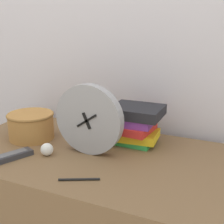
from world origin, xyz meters
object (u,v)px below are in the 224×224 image
(pen, at_px, (79,179))
(basket, at_px, (31,125))
(tv_remote, at_px, (11,156))
(book_stack, at_px, (133,124))
(crumpled_paper_ball, at_px, (47,149))
(desk_clock, at_px, (89,120))

(pen, bearing_deg, basket, 147.88)
(pen, bearing_deg, tv_remote, 174.00)
(book_stack, bearing_deg, crumpled_paper_ball, -134.07)
(desk_clock, height_order, crumpled_paper_ball, desk_clock)
(book_stack, distance_m, basket, 0.45)
(desk_clock, xyz_separation_m, book_stack, (0.12, 0.18, -0.05))
(crumpled_paper_ball, bearing_deg, basket, 144.37)
(desk_clock, relative_size, pen, 2.20)
(crumpled_paper_ball, bearing_deg, pen, -29.08)
(tv_remote, bearing_deg, book_stack, 44.04)
(tv_remote, bearing_deg, basket, 107.56)
(desk_clock, xyz_separation_m, pen, (0.08, -0.21, -0.14))
(basket, bearing_deg, tv_remote, -72.44)
(book_stack, xyz_separation_m, tv_remote, (-0.36, -0.35, -0.07))
(crumpled_paper_ball, distance_m, pen, 0.25)
(pen, bearing_deg, desk_clock, 109.86)
(basket, xyz_separation_m, tv_remote, (0.07, -0.21, -0.05))
(book_stack, height_order, crumpled_paper_ball, book_stack)
(basket, bearing_deg, desk_clock, -6.16)
(desk_clock, bearing_deg, book_stack, 56.20)
(book_stack, height_order, pen, book_stack)
(tv_remote, distance_m, pen, 0.32)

